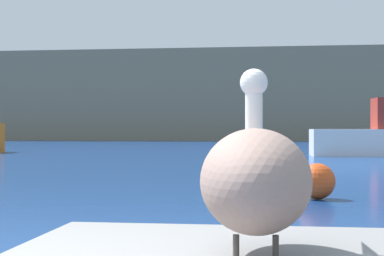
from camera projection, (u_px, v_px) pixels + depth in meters
hillside_backdrop at (269, 97)px, 69.37m from camera, size 140.00×14.63×8.89m
pelican at (255, 178)px, 3.09m from camera, size 0.58×1.35×0.91m
mooring_buoy at (317, 181)px, 11.56m from camera, size 0.63×0.63×0.63m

